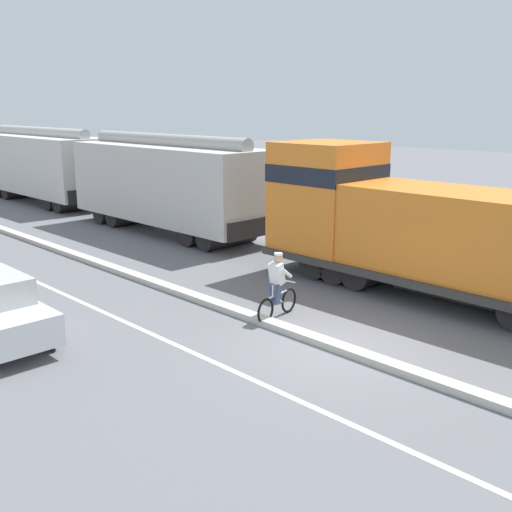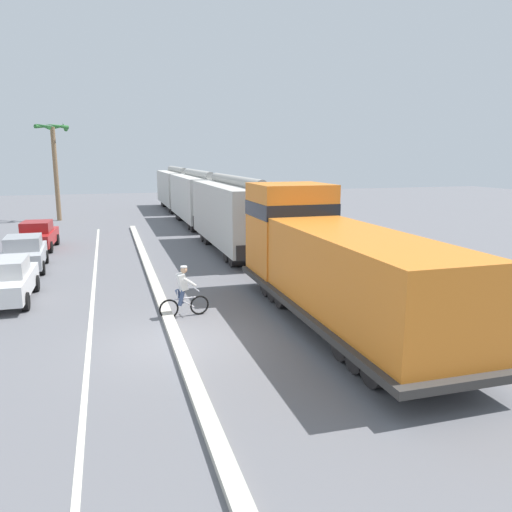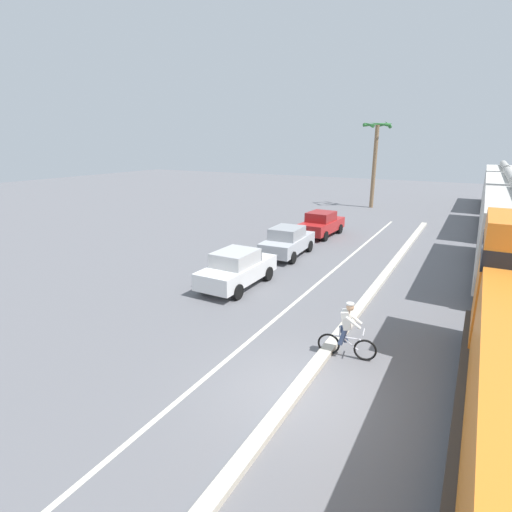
# 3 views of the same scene
# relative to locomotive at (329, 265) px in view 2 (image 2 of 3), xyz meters

# --- Properties ---
(ground_plane) EXTENTS (120.00, 120.00, 0.00)m
(ground_plane) POSITION_rel_locomotive_xyz_m (-5.04, -0.75, -1.80)
(ground_plane) COLOR slate
(median_curb) EXTENTS (0.36, 36.00, 0.16)m
(median_curb) POSITION_rel_locomotive_xyz_m (-5.04, 5.25, -1.72)
(median_curb) COLOR beige
(median_curb) RESTS_ON ground
(lane_stripe) EXTENTS (0.14, 36.00, 0.01)m
(lane_stripe) POSITION_rel_locomotive_xyz_m (-7.44, 5.25, -1.79)
(lane_stripe) COLOR silver
(lane_stripe) RESTS_ON ground
(locomotive) EXTENTS (3.10, 11.61, 4.20)m
(locomotive) POSITION_rel_locomotive_xyz_m (0.00, 0.00, 0.00)
(locomotive) COLOR orange
(locomotive) RESTS_ON ground
(hopper_car_lead) EXTENTS (2.90, 10.60, 4.18)m
(hopper_car_lead) POSITION_rel_locomotive_xyz_m (0.00, 12.16, 0.28)
(hopper_car_lead) COLOR beige
(hopper_car_lead) RESTS_ON ground
(hopper_car_middle) EXTENTS (2.90, 10.60, 4.18)m
(hopper_car_middle) POSITION_rel_locomotive_xyz_m (0.00, 23.76, 0.28)
(hopper_car_middle) COLOR silver
(hopper_car_middle) RESTS_ON ground
(hopper_car_trailing) EXTENTS (2.90, 10.60, 4.18)m
(hopper_car_trailing) POSITION_rel_locomotive_xyz_m (0.00, 35.36, 0.28)
(hopper_car_trailing) COLOR beige
(hopper_car_trailing) RESTS_ON ground
(parked_car_white) EXTENTS (1.86, 4.21, 1.62)m
(parked_car_white) POSITION_rel_locomotive_xyz_m (-10.40, 5.01, -0.98)
(parked_car_white) COLOR silver
(parked_car_white) RESTS_ON ground
(parked_car_silver) EXTENTS (1.98, 4.27, 1.62)m
(parked_car_silver) POSITION_rel_locomotive_xyz_m (-10.53, 10.47, -0.98)
(parked_car_silver) COLOR #B7BABF
(parked_car_silver) RESTS_ON ground
(parked_car_red) EXTENTS (1.99, 4.28, 1.62)m
(parked_car_red) POSITION_rel_locomotive_xyz_m (-10.59, 15.94, -0.98)
(parked_car_red) COLOR red
(parked_car_red) RESTS_ON ground
(cyclist) EXTENTS (1.70, 0.52, 1.71)m
(cyclist) POSITION_rel_locomotive_xyz_m (-4.48, 1.50, -0.98)
(cyclist) COLOR black
(cyclist) RESTS_ON ground
(palm_tree_near) EXTENTS (2.71, 2.78, 7.89)m
(palm_tree_near) POSITION_rel_locomotive_xyz_m (-10.53, 29.48, 3.79)
(palm_tree_near) COLOR #846647
(palm_tree_near) RESTS_ON ground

